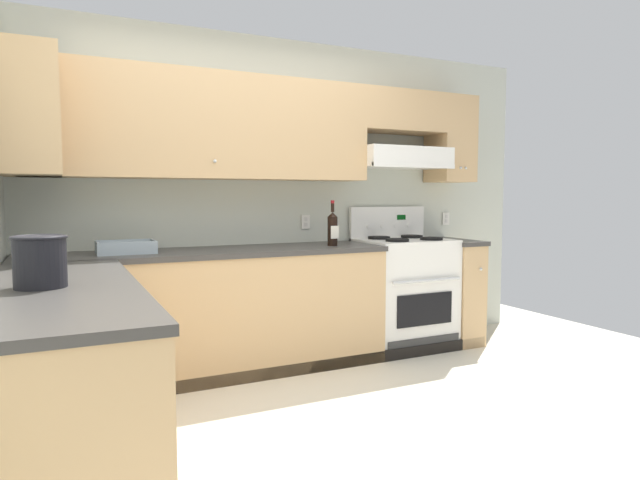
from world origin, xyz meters
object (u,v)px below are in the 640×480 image
at_px(bowl, 126,249).
at_px(wine_bottle, 333,228).
at_px(bucket, 40,260).
at_px(stove, 404,292).

bearing_deg(bowl, wine_bottle, -3.94).
bearing_deg(bowl, bucket, -110.33).
bearing_deg(wine_bottle, bowl, 176.06).
bearing_deg(wine_bottle, stove, 6.85).
distance_m(stove, bucket, 3.07).
bearing_deg(stove, bowl, 179.59).
distance_m(stove, wine_bottle, 0.93).
relative_size(stove, bucket, 5.40).
xyz_separation_m(wine_bottle, bowl, (-1.51, 0.10, -0.11)).
height_order(stove, wine_bottle, wine_bottle).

